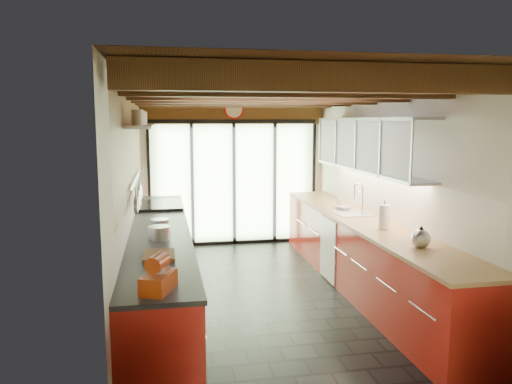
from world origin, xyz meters
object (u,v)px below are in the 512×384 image
stand_mixer (158,276)px  soap_bottle (339,201)px  kettle (421,237)px  paper_towel (384,217)px  bowl (344,208)px

stand_mixer → soap_bottle: size_ratio=2.05×
soap_bottle → stand_mixer: bearing=-129.1°
kettle → paper_towel: 0.83m
kettle → paper_towel: paper_towel is taller
bowl → kettle: bearing=-90.0°
soap_bottle → bowl: bearing=-90.0°
paper_towel → soap_bottle: (0.00, 1.48, -0.05)m
soap_bottle → paper_towel: bearing=-90.0°
paper_towel → bowl: bearing=90.0°
paper_towel → soap_bottle: paper_towel is taller
stand_mixer → soap_bottle: stand_mixer is taller
stand_mixer → bowl: 3.88m
stand_mixer → bowl: stand_mixer is taller
kettle → soap_bottle: kettle is taller
kettle → bowl: (-0.00, 2.12, -0.07)m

